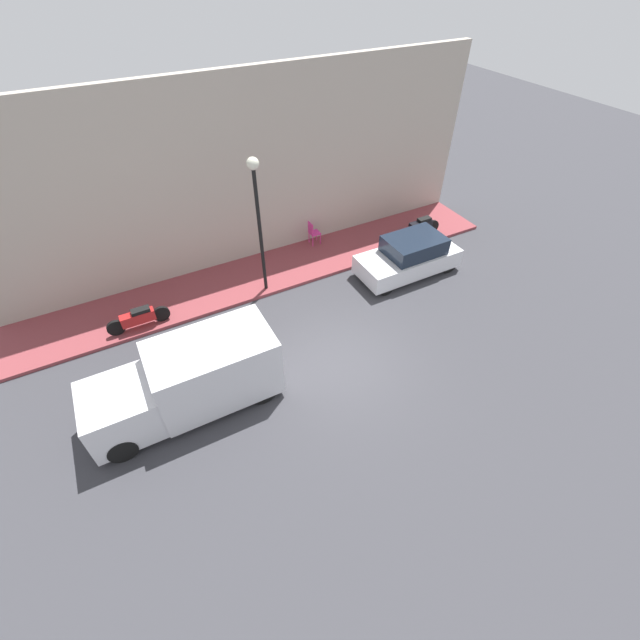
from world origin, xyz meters
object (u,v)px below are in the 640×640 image
(delivery_van, at_px, (187,380))
(motorcycle_red, at_px, (139,318))
(motorcycle_black, at_px, (420,227))
(cafe_chair, at_px, (313,232))
(streetlamp, at_px, (257,204))
(parked_car, at_px, (409,257))

(delivery_van, relative_size, motorcycle_red, 2.50)
(motorcycle_black, xyz_separation_m, cafe_chair, (1.64, 4.14, 0.09))
(streetlamp, bearing_deg, parked_car, -105.80)
(cafe_chair, bearing_deg, streetlamp, 122.38)
(parked_car, distance_m, motorcycle_black, 2.42)
(parked_car, height_order, delivery_van, delivery_van)
(parked_car, relative_size, motorcycle_black, 1.99)
(parked_car, relative_size, motorcycle_red, 1.95)
(motorcycle_black, bearing_deg, cafe_chair, 68.31)
(parked_car, distance_m, motorcycle_red, 9.64)
(streetlamp, height_order, cafe_chair, streetlamp)
(motorcycle_red, relative_size, cafe_chair, 2.03)
(motorcycle_black, bearing_deg, delivery_van, 109.91)
(motorcycle_black, bearing_deg, parked_car, 131.90)
(motorcycle_black, distance_m, streetlamp, 7.52)
(motorcycle_red, bearing_deg, delivery_van, -169.82)
(cafe_chair, bearing_deg, motorcycle_black, -111.69)
(delivery_van, bearing_deg, parked_car, -75.77)
(motorcycle_black, xyz_separation_m, streetlamp, (-0.15, 6.97, 2.83))
(delivery_van, distance_m, motorcycle_red, 3.82)
(delivery_van, bearing_deg, cafe_chair, -49.83)
(delivery_van, xyz_separation_m, cafe_chair, (5.51, -6.52, -0.35))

